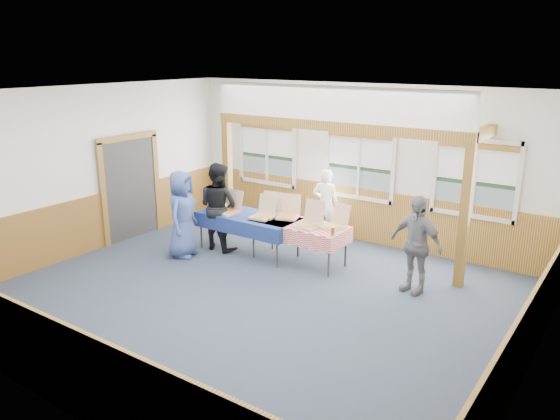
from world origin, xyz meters
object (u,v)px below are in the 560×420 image
object	(u,v)px
table_right	(299,226)
person_grey	(416,244)
table_left	(248,217)
woman_black	(219,206)
man_blue	(182,214)
woman_white	(326,205)

from	to	relation	value
table_right	person_grey	world-z (taller)	person_grey
table_left	woman_black	distance (m)	0.65
table_right	man_blue	world-z (taller)	man_blue
woman_black	person_grey	bearing A→B (deg)	-173.25
woman_white	woman_black	xyz separation A→B (m)	(-1.45, -1.67, 0.12)
table_right	woman_white	world-z (taller)	woman_white
table_left	person_grey	bearing A→B (deg)	-15.33
woman_white	man_blue	size ratio (longest dim) A/B	0.90
woman_white	woman_black	bearing A→B (deg)	33.80
woman_white	person_grey	bearing A→B (deg)	135.14
table_left	man_blue	xyz separation A→B (m)	(-0.90, -0.88, 0.13)
table_left	woman_white	world-z (taller)	woman_white
woman_white	man_blue	world-z (taller)	man_blue
table_left	man_blue	world-z (taller)	man_blue
table_left	man_blue	bearing A→B (deg)	-152.88
woman_black	man_blue	world-z (taller)	woman_black
woman_black	person_grey	distance (m)	3.95
woman_white	man_blue	distance (m)	2.96
woman_black	person_grey	world-z (taller)	woman_black
table_right	woman_black	bearing A→B (deg)	-157.38
person_grey	woman_white	bearing A→B (deg)	165.44
person_grey	man_blue	bearing A→B (deg)	-152.01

